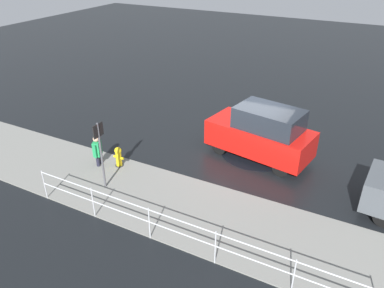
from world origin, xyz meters
TOP-DOWN VIEW (x-y plane):
  - ground_plane at (0.00, 0.00)m, footprint 60.00×60.00m
  - kerb_strip at (0.00, 4.20)m, footprint 24.00×3.20m
  - moving_hatchback at (-0.40, 0.07)m, footprint 4.14×2.35m
  - fire_hydrant at (3.96, 3.14)m, footprint 0.42×0.31m
  - pedestrian at (4.66, 3.43)m, footprint 0.36×0.53m
  - metal_railing at (-0.13, 5.79)m, footprint 9.96×0.04m
  - sign_post at (3.56, 4.43)m, footprint 0.07×0.44m
  - puddle_patch at (-0.20, -0.27)m, footprint 2.93×2.93m

SIDE VIEW (x-z plane):
  - ground_plane at x=0.00m, z-range 0.00..0.00m
  - puddle_patch at x=-0.20m, z-range 0.00..0.01m
  - kerb_strip at x=0.00m, z-range 0.00..0.04m
  - fire_hydrant at x=3.96m, z-range 0.00..0.80m
  - pedestrian at x=4.66m, z-range 0.07..1.29m
  - metal_railing at x=-0.13m, z-range 0.20..1.25m
  - moving_hatchback at x=-0.40m, z-range 0.00..2.06m
  - sign_post at x=3.56m, z-range 0.38..2.78m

